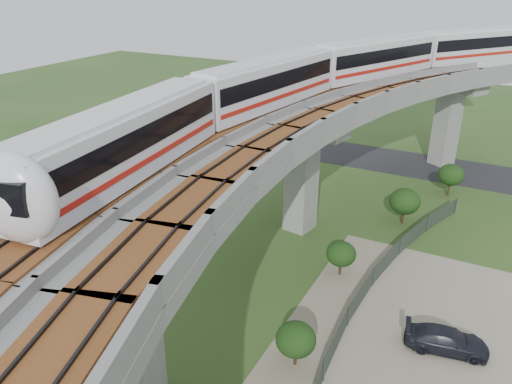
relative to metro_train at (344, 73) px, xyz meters
The scene contains 11 objects.
ground 19.69m from the metro_train, 98.66° to the right, with size 160.00×160.00×0.00m, color #2F4E1F.
dirt_lot 24.15m from the metro_train, 55.81° to the right, with size 18.00×26.00×0.04m, color gray.
asphalt_road 19.38m from the metro_train, 98.89° to the left, with size 60.00×8.00×0.03m, color #232326.
viaduct 15.62m from the metro_train, 84.27° to the right, with size 19.58×73.98×11.40m.
metro_train is the anchor object (origin of this frame).
fence 20.49m from the metro_train, 63.93° to the right, with size 3.87×38.73×1.50m.
tree_0 15.52m from the metro_train, 41.53° to the left, with size 2.41×2.41×3.21m.
tree_1 11.92m from the metro_train, ahead, with size 2.58×2.58×3.20m.
tree_2 15.10m from the metro_train, 68.68° to the right, with size 2.10×2.10×2.61m.
tree_3 22.81m from the metro_train, 76.94° to the right, with size 2.23×2.23×2.71m.
car_dark 22.11m from the metro_train, 51.16° to the right, with size 1.89×4.65×1.35m, color black.
Camera 1 is at (14.76, -24.42, 20.14)m, focal length 35.00 mm.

